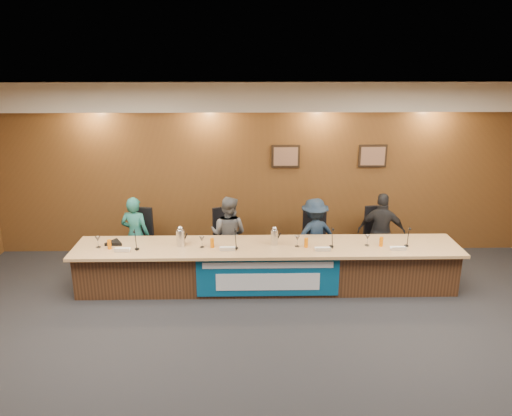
# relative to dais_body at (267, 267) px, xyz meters

# --- Properties ---
(floor) EXTENTS (10.00, 10.00, 0.00)m
(floor) POSITION_rel_dais_body_xyz_m (0.00, -2.40, -0.35)
(floor) COLOR black
(floor) RESTS_ON ground
(ceiling) EXTENTS (10.00, 8.00, 0.04)m
(ceiling) POSITION_rel_dais_body_xyz_m (0.00, -2.40, 2.85)
(ceiling) COLOR silver
(ceiling) RESTS_ON wall_back
(wall_back) EXTENTS (10.00, 0.04, 3.20)m
(wall_back) POSITION_rel_dais_body_xyz_m (0.00, 1.60, 1.25)
(wall_back) COLOR #573519
(wall_back) RESTS_ON floor
(soffit) EXTENTS (10.00, 0.50, 0.50)m
(soffit) POSITION_rel_dais_body_xyz_m (0.00, 1.35, 2.60)
(soffit) COLOR beige
(soffit) RESTS_ON wall_back
(dais_body) EXTENTS (6.00, 0.80, 0.70)m
(dais_body) POSITION_rel_dais_body_xyz_m (0.00, 0.00, 0.00)
(dais_body) COLOR #442816
(dais_body) RESTS_ON floor
(dais_top) EXTENTS (6.10, 0.95, 0.05)m
(dais_top) POSITION_rel_dais_body_xyz_m (0.00, -0.05, 0.38)
(dais_top) COLOR tan
(dais_top) RESTS_ON dais_body
(banner) EXTENTS (2.20, 0.02, 0.65)m
(banner) POSITION_rel_dais_body_xyz_m (0.00, -0.41, 0.03)
(banner) COLOR navy
(banner) RESTS_ON dais_body
(banner_text_upper) EXTENTS (2.00, 0.01, 0.10)m
(banner_text_upper) POSITION_rel_dais_body_xyz_m (0.00, -0.43, 0.23)
(banner_text_upper) COLOR silver
(banner_text_upper) RESTS_ON banner
(banner_text_lower) EXTENTS (1.60, 0.01, 0.28)m
(banner_text_lower) POSITION_rel_dais_body_xyz_m (0.00, -0.43, -0.05)
(banner_text_lower) COLOR silver
(banner_text_lower) RESTS_ON banner
(wall_photo_left) EXTENTS (0.52, 0.04, 0.42)m
(wall_photo_left) POSITION_rel_dais_body_xyz_m (0.40, 1.57, 1.50)
(wall_photo_left) COLOR black
(wall_photo_left) RESTS_ON wall_back
(wall_photo_right) EXTENTS (0.52, 0.04, 0.42)m
(wall_photo_right) POSITION_rel_dais_body_xyz_m (2.00, 1.57, 1.50)
(wall_photo_right) COLOR black
(wall_photo_right) RESTS_ON wall_back
(panelist_a) EXTENTS (0.55, 0.41, 1.35)m
(panelist_a) POSITION_rel_dais_body_xyz_m (-2.23, 0.67, 0.33)
(panelist_a) COLOR #1D6159
(panelist_a) RESTS_ON floor
(panelist_b) EXTENTS (0.79, 0.70, 1.35)m
(panelist_b) POSITION_rel_dais_body_xyz_m (-0.63, 0.67, 0.33)
(panelist_b) COLOR #55575A
(panelist_b) RESTS_ON floor
(panelist_c) EXTENTS (0.95, 0.71, 1.30)m
(panelist_c) POSITION_rel_dais_body_xyz_m (0.85, 0.67, 0.30)
(panelist_c) COLOR #152335
(panelist_c) RESTS_ON floor
(panelist_d) EXTENTS (0.87, 0.54, 1.39)m
(panelist_d) POSITION_rel_dais_body_xyz_m (2.02, 0.67, 0.34)
(panelist_d) COLOR black
(panelist_d) RESTS_ON floor
(office_chair_a) EXTENTS (0.57, 0.57, 0.08)m
(office_chair_a) POSITION_rel_dais_body_xyz_m (-2.23, 0.77, 0.13)
(office_chair_a) COLOR black
(office_chair_a) RESTS_ON floor
(office_chair_b) EXTENTS (0.63, 0.63, 0.08)m
(office_chair_b) POSITION_rel_dais_body_xyz_m (-0.63, 0.77, 0.13)
(office_chair_b) COLOR black
(office_chair_b) RESTS_ON floor
(office_chair_c) EXTENTS (0.57, 0.57, 0.08)m
(office_chair_c) POSITION_rel_dais_body_xyz_m (0.85, 0.77, 0.13)
(office_chair_c) COLOR black
(office_chair_c) RESTS_ON floor
(office_chair_d) EXTENTS (0.54, 0.54, 0.08)m
(office_chair_d) POSITION_rel_dais_body_xyz_m (2.02, 0.77, 0.13)
(office_chair_d) COLOR black
(office_chair_d) RESTS_ON floor
(nameplate_a) EXTENTS (0.24, 0.08, 0.10)m
(nameplate_a) POSITION_rel_dais_body_xyz_m (-2.24, -0.29, 0.45)
(nameplate_a) COLOR white
(nameplate_a) RESTS_ON dais_top
(microphone_a) EXTENTS (0.07, 0.07, 0.02)m
(microphone_a) POSITION_rel_dais_body_xyz_m (-2.03, -0.17, 0.41)
(microphone_a) COLOR black
(microphone_a) RESTS_ON dais_top
(juice_glass_a) EXTENTS (0.06, 0.06, 0.15)m
(juice_glass_a) POSITION_rel_dais_body_xyz_m (-2.46, -0.14, 0.47)
(juice_glass_a) COLOR orange
(juice_glass_a) RESTS_ON dais_top
(water_glass_a) EXTENTS (0.08, 0.08, 0.18)m
(water_glass_a) POSITION_rel_dais_body_xyz_m (-2.65, -0.08, 0.49)
(water_glass_a) COLOR silver
(water_glass_a) RESTS_ON dais_top
(nameplate_b) EXTENTS (0.24, 0.08, 0.10)m
(nameplate_b) POSITION_rel_dais_body_xyz_m (-0.62, -0.28, 0.45)
(nameplate_b) COLOR white
(nameplate_b) RESTS_ON dais_top
(microphone_b) EXTENTS (0.07, 0.07, 0.02)m
(microphone_b) POSITION_rel_dais_body_xyz_m (-0.49, -0.16, 0.41)
(microphone_b) COLOR black
(microphone_b) RESTS_ON dais_top
(juice_glass_b) EXTENTS (0.06, 0.06, 0.15)m
(juice_glass_b) POSITION_rel_dais_body_xyz_m (-0.86, -0.11, 0.47)
(juice_glass_b) COLOR orange
(juice_glass_b) RESTS_ON dais_top
(water_glass_b) EXTENTS (0.08, 0.08, 0.18)m
(water_glass_b) POSITION_rel_dais_body_xyz_m (-1.02, -0.10, 0.49)
(water_glass_b) COLOR silver
(water_glass_b) RESTS_ON dais_top
(nameplate_c) EXTENTS (0.24, 0.08, 0.10)m
(nameplate_c) POSITION_rel_dais_body_xyz_m (0.85, -0.32, 0.45)
(nameplate_c) COLOR white
(nameplate_c) RESTS_ON dais_top
(microphone_c) EXTENTS (0.07, 0.07, 0.02)m
(microphone_c) POSITION_rel_dais_body_xyz_m (1.01, -0.13, 0.41)
(microphone_c) COLOR black
(microphone_c) RESTS_ON dais_top
(juice_glass_c) EXTENTS (0.06, 0.06, 0.15)m
(juice_glass_c) POSITION_rel_dais_body_xyz_m (0.61, -0.12, 0.47)
(juice_glass_c) COLOR orange
(juice_glass_c) RESTS_ON dais_top
(water_glass_c) EXTENTS (0.08, 0.08, 0.18)m
(water_glass_c) POSITION_rel_dais_body_xyz_m (0.47, -0.10, 0.49)
(water_glass_c) COLOR silver
(water_glass_c) RESTS_ON dais_top
(nameplate_d) EXTENTS (0.24, 0.08, 0.10)m
(nameplate_d) POSITION_rel_dais_body_xyz_m (2.02, -0.32, 0.45)
(nameplate_d) COLOR white
(nameplate_d) RESTS_ON dais_top
(microphone_d) EXTENTS (0.07, 0.07, 0.02)m
(microphone_d) POSITION_rel_dais_body_xyz_m (2.20, -0.13, 0.41)
(microphone_d) COLOR black
(microphone_d) RESTS_ON dais_top
(juice_glass_d) EXTENTS (0.06, 0.06, 0.15)m
(juice_glass_d) POSITION_rel_dais_body_xyz_m (1.80, -0.11, 0.47)
(juice_glass_d) COLOR orange
(juice_glass_d) RESTS_ON dais_top
(water_glass_d) EXTENTS (0.08, 0.08, 0.18)m
(water_glass_d) POSITION_rel_dais_body_xyz_m (1.58, -0.08, 0.49)
(water_glass_d) COLOR silver
(water_glass_d) RESTS_ON dais_top
(carafe_left) EXTENTS (0.13, 0.13, 0.26)m
(carafe_left) POSITION_rel_dais_body_xyz_m (-1.37, -0.03, 0.53)
(carafe_left) COLOR silver
(carafe_left) RESTS_ON dais_top
(carafe_mid) EXTENTS (0.12, 0.12, 0.25)m
(carafe_mid) POSITION_rel_dais_body_xyz_m (0.12, -0.01, 0.52)
(carafe_mid) COLOR silver
(carafe_mid) RESTS_ON dais_top
(speakerphone) EXTENTS (0.32, 0.32, 0.05)m
(speakerphone) POSITION_rel_dais_body_xyz_m (-2.43, 0.06, 0.43)
(speakerphone) COLOR black
(speakerphone) RESTS_ON dais_top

